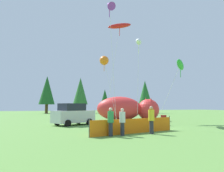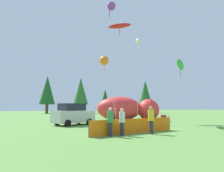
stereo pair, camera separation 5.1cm
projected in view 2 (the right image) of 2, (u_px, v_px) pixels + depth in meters
name	position (u px, v px, depth m)	size (l,w,h in m)	color
ground_plane	(139.00, 127.00, 17.91)	(120.00, 120.00, 0.00)	#609342
parked_car	(73.00, 114.00, 20.15)	(4.18, 3.20, 1.99)	#B7BCC1
folding_chair	(163.00, 119.00, 19.71)	(0.69, 0.69, 0.94)	maroon
inflatable_cat	(127.00, 110.00, 26.00)	(7.60, 4.40, 2.85)	red
safety_fence	(134.00, 126.00, 14.17)	(6.49, 1.69, 1.05)	orange
spectator_in_green_shirt	(151.00, 119.00, 13.89)	(0.38, 0.38, 1.76)	#2D2D38
spectator_in_black_shirt	(110.00, 121.00, 12.86)	(0.37, 0.37, 1.68)	#2D2D38
spectator_in_blue_shirt	(122.00, 121.00, 13.14)	(0.36, 0.36, 1.64)	#2D2D38
kite_green_fish	(180.00, 65.00, 22.34)	(2.59, 3.41, 6.59)	silver
kite_white_ghost	(139.00, 42.00, 23.35)	(2.06, 3.08, 9.24)	silver
kite_red_lizard	(120.00, 26.00, 27.48)	(3.67, 0.88, 12.48)	silver
kite_purple_delta	(109.00, 5.00, 21.67)	(1.00, 1.57, 12.49)	silver
kite_orange_flower	(104.00, 61.00, 25.72)	(1.13, 3.33, 7.64)	silver
horizon_tree_east	(105.00, 98.00, 52.91)	(2.39, 2.39, 5.70)	brown
horizon_tree_west	(145.00, 93.00, 51.77)	(3.23, 3.23, 7.71)	brown
horizon_tree_mid	(81.00, 91.00, 53.33)	(3.60, 3.60, 8.60)	brown
horizon_tree_northeast	(47.00, 90.00, 49.71)	(3.57, 3.57, 8.53)	brown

